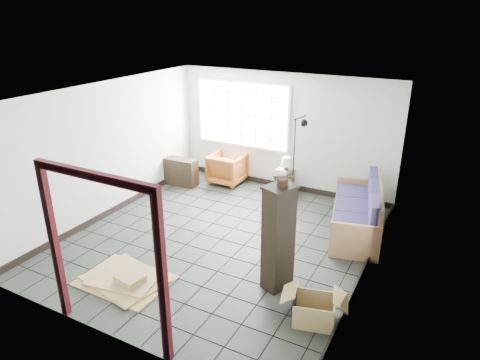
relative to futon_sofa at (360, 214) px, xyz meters
The scene contains 15 objects.
ground 2.56m from the futon_sofa, 144.76° to the right, with size 5.50×5.50×0.00m, color black.
room_shell 2.85m from the futon_sofa, 145.29° to the right, with size 5.02×5.52×2.61m.
window_panel 3.54m from the futon_sofa, 158.06° to the left, with size 2.32×0.08×1.52m.
doorway_trim 4.77m from the futon_sofa, 116.46° to the right, with size 1.80×0.08×2.20m.
futon_sofa is the anchor object (origin of this frame).
armchair 3.44m from the futon_sofa, 164.20° to the left, with size 0.75×0.71×0.77m, color #9B4A16.
side_table 2.08m from the futon_sofa, 153.28° to the left, with size 0.57×0.57×0.51m.
table_lamp 2.06m from the futon_sofa, 154.20° to the left, with size 0.28×0.28×0.38m.
projector 2.10m from the futon_sofa, 155.15° to the left, with size 0.28×0.22×0.09m.
floor_lamp 1.86m from the futon_sofa, 152.33° to the left, with size 0.50×0.43×1.87m.
console_shelf 4.23m from the futon_sofa, behind, with size 0.82×0.35×0.63m.
tall_shelf 2.42m from the futon_sofa, 105.91° to the right, with size 0.47×0.53×1.61m.
pot 2.71m from the futon_sofa, 105.21° to the right, with size 0.19×0.19×0.11m.
open_box 2.77m from the futon_sofa, 88.38° to the right, with size 0.92×0.61×0.48m.
cardboard_pile 4.23m from the futon_sofa, 129.61° to the right, with size 1.34×1.08×0.19m.
Camera 1 is at (3.43, -5.75, 3.83)m, focal length 32.00 mm.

